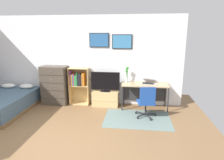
{
  "coord_description": "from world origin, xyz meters",
  "views": [
    {
      "loc": [
        1.67,
        -3.4,
        2.15
      ],
      "look_at": [
        1.05,
        1.5,
        0.97
      ],
      "focal_mm": 31.08,
      "sensor_mm": 36.0,
      "label": 1
    }
  ],
  "objects_px": {
    "bed": "(3,103)",
    "bookshelf": "(79,83)",
    "tv_stand": "(106,98)",
    "laptop": "(148,81)",
    "bamboo_vase": "(127,74)",
    "computer_mouse": "(157,84)",
    "television": "(105,82)",
    "desk": "(145,88)",
    "office_chair": "(147,101)",
    "dresser": "(55,85)",
    "wine_glass": "(129,80)"
  },
  "relations": [
    {
      "from": "desk",
      "to": "wine_glass",
      "type": "distance_m",
      "value": 0.55
    },
    {
      "from": "bookshelf",
      "to": "television",
      "type": "xyz_separation_m",
      "value": [
        0.85,
        -0.07,
        0.07
      ]
    },
    {
      "from": "bed",
      "to": "television",
      "type": "bearing_deg",
      "value": 14.69
    },
    {
      "from": "office_chair",
      "to": "desk",
      "type": "bearing_deg",
      "value": 83.6
    },
    {
      "from": "bamboo_vase",
      "to": "bed",
      "type": "bearing_deg",
      "value": -165.17
    },
    {
      "from": "television",
      "to": "computer_mouse",
      "type": "xyz_separation_m",
      "value": [
        1.5,
        -0.09,
        0.0
      ]
    },
    {
      "from": "bed",
      "to": "television",
      "type": "height_order",
      "value": "television"
    },
    {
      "from": "office_chair",
      "to": "wine_glass",
      "type": "distance_m",
      "value": 0.88
    },
    {
      "from": "bookshelf",
      "to": "computer_mouse",
      "type": "xyz_separation_m",
      "value": [
        2.34,
        -0.16,
        0.07
      ]
    },
    {
      "from": "bed",
      "to": "bookshelf",
      "type": "height_order",
      "value": "bookshelf"
    },
    {
      "from": "computer_mouse",
      "to": "bamboo_vase",
      "type": "relative_size",
      "value": 0.22
    },
    {
      "from": "bed",
      "to": "dresser",
      "type": "distance_m",
      "value": 1.5
    },
    {
      "from": "bookshelf",
      "to": "computer_mouse",
      "type": "distance_m",
      "value": 2.35
    },
    {
      "from": "desk",
      "to": "laptop",
      "type": "bearing_deg",
      "value": 15.53
    },
    {
      "from": "bookshelf",
      "to": "office_chair",
      "type": "relative_size",
      "value": 1.33
    },
    {
      "from": "tv_stand",
      "to": "laptop",
      "type": "relative_size",
      "value": 1.93
    },
    {
      "from": "bed",
      "to": "computer_mouse",
      "type": "distance_m",
      "value": 4.39
    },
    {
      "from": "office_chair",
      "to": "bamboo_vase",
      "type": "bearing_deg",
      "value": 115.33
    },
    {
      "from": "bed",
      "to": "computer_mouse",
      "type": "relative_size",
      "value": 19.97
    },
    {
      "from": "television",
      "to": "computer_mouse",
      "type": "relative_size",
      "value": 8.33
    },
    {
      "from": "bamboo_vase",
      "to": "desk",
      "type": "bearing_deg",
      "value": -9.37
    },
    {
      "from": "office_chair",
      "to": "bamboo_vase",
      "type": "height_order",
      "value": "bamboo_vase"
    },
    {
      "from": "bookshelf",
      "to": "desk",
      "type": "relative_size",
      "value": 0.86
    },
    {
      "from": "tv_stand",
      "to": "office_chair",
      "type": "height_order",
      "value": "office_chair"
    },
    {
      "from": "office_chair",
      "to": "computer_mouse",
      "type": "bearing_deg",
      "value": 56.92
    },
    {
      "from": "bookshelf",
      "to": "office_chair",
      "type": "bearing_deg",
      "value": -21.6
    },
    {
      "from": "tv_stand",
      "to": "laptop",
      "type": "bearing_deg",
      "value": 1.05
    },
    {
      "from": "computer_mouse",
      "to": "bamboo_vase",
      "type": "height_order",
      "value": "bamboo_vase"
    },
    {
      "from": "tv_stand",
      "to": "wine_glass",
      "type": "distance_m",
      "value": 0.98
    },
    {
      "from": "television",
      "to": "bamboo_vase",
      "type": "xyz_separation_m",
      "value": [
        0.63,
        0.11,
        0.24
      ]
    },
    {
      "from": "television",
      "to": "tv_stand",
      "type": "bearing_deg",
      "value": 90.0
    },
    {
      "from": "laptop",
      "to": "computer_mouse",
      "type": "relative_size",
      "value": 3.92
    },
    {
      "from": "dresser",
      "to": "laptop",
      "type": "bearing_deg",
      "value": 0.77
    },
    {
      "from": "tv_stand",
      "to": "laptop",
      "type": "height_order",
      "value": "laptop"
    },
    {
      "from": "television",
      "to": "bamboo_vase",
      "type": "distance_m",
      "value": 0.69
    },
    {
      "from": "tv_stand",
      "to": "computer_mouse",
      "type": "distance_m",
      "value": 1.59
    },
    {
      "from": "bookshelf",
      "to": "desk",
      "type": "xyz_separation_m",
      "value": [
        2.02,
        -0.05,
        -0.08
      ]
    },
    {
      "from": "computer_mouse",
      "to": "wine_glass",
      "type": "relative_size",
      "value": 0.58
    },
    {
      "from": "dresser",
      "to": "bookshelf",
      "type": "relative_size",
      "value": 1.04
    },
    {
      "from": "dresser",
      "to": "tv_stand",
      "type": "height_order",
      "value": "dresser"
    },
    {
      "from": "laptop",
      "to": "computer_mouse",
      "type": "xyz_separation_m",
      "value": [
        0.23,
        -0.14,
        -0.04
      ]
    },
    {
      "from": "bed",
      "to": "bookshelf",
      "type": "relative_size",
      "value": 1.81
    },
    {
      "from": "desk",
      "to": "wine_glass",
      "type": "height_order",
      "value": "wine_glass"
    },
    {
      "from": "bed",
      "to": "wine_glass",
      "type": "xyz_separation_m",
      "value": [
        3.52,
        0.67,
        0.63
      ]
    },
    {
      "from": "dresser",
      "to": "computer_mouse",
      "type": "xyz_separation_m",
      "value": [
        3.09,
        -0.1,
        0.16
      ]
    },
    {
      "from": "dresser",
      "to": "wine_glass",
      "type": "relative_size",
      "value": 6.64
    },
    {
      "from": "bookshelf",
      "to": "wine_glass",
      "type": "xyz_separation_m",
      "value": [
        1.56,
        -0.2,
        0.19
      ]
    },
    {
      "from": "laptop",
      "to": "bamboo_vase",
      "type": "relative_size",
      "value": 0.88
    },
    {
      "from": "bookshelf",
      "to": "tv_stand",
      "type": "height_order",
      "value": "bookshelf"
    },
    {
      "from": "television",
      "to": "laptop",
      "type": "xyz_separation_m",
      "value": [
        1.27,
        0.05,
        0.05
      ]
    }
  ]
}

